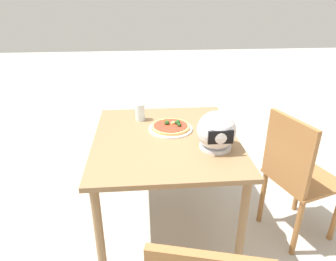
# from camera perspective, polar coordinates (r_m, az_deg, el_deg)

# --- Properties ---
(ground_plane) EXTENTS (14.00, 14.00, 0.00)m
(ground_plane) POSITION_cam_1_polar(r_m,az_deg,el_deg) (2.39, -0.43, -16.63)
(ground_plane) COLOR #B2ADA3
(dining_table) EXTENTS (0.93, 1.06, 0.71)m
(dining_table) POSITION_cam_1_polar(r_m,az_deg,el_deg) (2.03, -0.48, -3.28)
(dining_table) COLOR olive
(dining_table) RESTS_ON ground
(pizza_plate) EXTENTS (0.30, 0.30, 0.01)m
(pizza_plate) POSITION_cam_1_polar(r_m,az_deg,el_deg) (2.10, 0.47, 0.33)
(pizza_plate) COLOR white
(pizza_plate) RESTS_ON dining_table
(pizza) EXTENTS (0.26, 0.26, 0.05)m
(pizza) POSITION_cam_1_polar(r_m,az_deg,el_deg) (2.09, 0.53, 0.80)
(pizza) COLOR tan
(pizza) RESTS_ON pizza_plate
(motorcycle_helmet) EXTENTS (0.23, 0.23, 0.23)m
(motorcycle_helmet) POSITION_cam_1_polar(r_m,az_deg,el_deg) (1.83, 9.05, -0.16)
(motorcycle_helmet) COLOR silver
(motorcycle_helmet) RESTS_ON dining_table
(drinking_glass) EXTENTS (0.07, 0.07, 0.12)m
(drinking_glass) POSITION_cam_1_polar(r_m,az_deg,el_deg) (2.24, -5.25, 3.47)
(drinking_glass) COLOR silver
(drinking_glass) RESTS_ON dining_table
(chair_side) EXTENTS (0.50, 0.50, 0.90)m
(chair_side) POSITION_cam_1_polar(r_m,az_deg,el_deg) (2.16, 22.70, -7.29)
(chair_side) COLOR #996638
(chair_side) RESTS_ON ground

